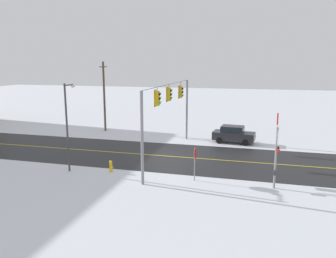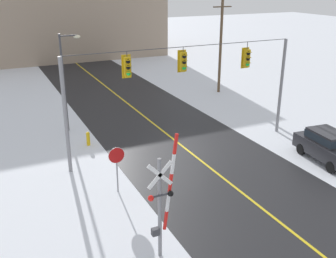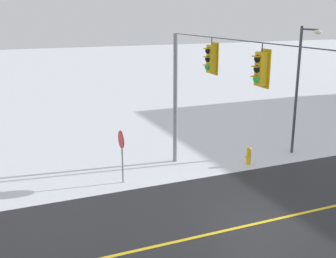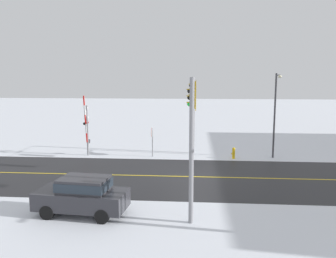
% 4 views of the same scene
% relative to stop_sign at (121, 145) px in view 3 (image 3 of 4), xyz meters
% --- Properties ---
extents(ground_plane, '(160.00, 160.00, 0.00)m').
position_rel_stop_sign_xyz_m(ground_plane, '(5.39, 3.21, -1.71)').
color(ground_plane, silver).
extents(signal_span, '(14.20, 0.47, 6.22)m').
position_rel_stop_sign_xyz_m(signal_span, '(5.44, 3.19, 2.54)').
color(signal_span, gray).
rests_on(signal_span, ground).
extents(stop_sign, '(0.80, 0.09, 2.35)m').
position_rel_stop_sign_xyz_m(stop_sign, '(0.00, 0.00, 0.00)').
color(stop_sign, gray).
rests_on(stop_sign, ground).
extents(streetlamp_near, '(1.39, 0.28, 6.50)m').
position_rel_stop_sign_xyz_m(streetlamp_near, '(-0.19, 9.41, 2.20)').
color(streetlamp_near, '#38383D').
rests_on(streetlamp_near, ground).
extents(fire_hydrant, '(0.24, 0.31, 0.88)m').
position_rel_stop_sign_xyz_m(fire_hydrant, '(0.19, 6.32, -1.25)').
color(fire_hydrant, gold).
rests_on(fire_hydrant, ground).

